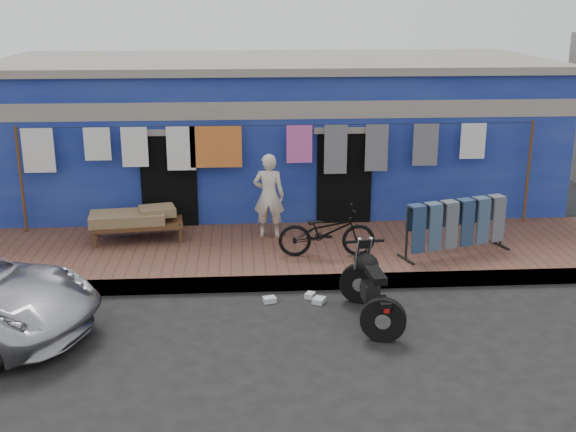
{
  "coord_description": "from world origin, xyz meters",
  "views": [
    {
      "loc": [
        -0.77,
        -9.54,
        4.64
      ],
      "look_at": [
        0.0,
        2.0,
        1.15
      ],
      "focal_mm": 45.0,
      "sensor_mm": 36.0,
      "label": 1
    }
  ],
  "objects_px": {
    "seated_person": "(269,196)",
    "charpoy": "(138,225)",
    "jeans_rack": "(456,226)",
    "bicycle": "(327,226)",
    "motorcycle": "(371,286)"
  },
  "relations": [
    {
      "from": "bicycle",
      "to": "jeans_rack",
      "type": "height_order",
      "value": "bicycle"
    },
    {
      "from": "bicycle",
      "to": "charpoy",
      "type": "xyz_separation_m",
      "value": [
        -3.45,
        1.11,
        -0.25
      ]
    },
    {
      "from": "seated_person",
      "to": "bicycle",
      "type": "height_order",
      "value": "seated_person"
    },
    {
      "from": "motorcycle",
      "to": "jeans_rack",
      "type": "height_order",
      "value": "jeans_rack"
    },
    {
      "from": "motorcycle",
      "to": "jeans_rack",
      "type": "xyz_separation_m",
      "value": [
        1.91,
        2.18,
        0.2
      ]
    },
    {
      "from": "seated_person",
      "to": "motorcycle",
      "type": "distance_m",
      "value": 3.66
    },
    {
      "from": "bicycle",
      "to": "jeans_rack",
      "type": "distance_m",
      "value": 2.31
    },
    {
      "from": "charpoy",
      "to": "jeans_rack",
      "type": "height_order",
      "value": "jeans_rack"
    },
    {
      "from": "motorcycle",
      "to": "jeans_rack",
      "type": "relative_size",
      "value": 0.82
    },
    {
      "from": "seated_person",
      "to": "jeans_rack",
      "type": "xyz_separation_m",
      "value": [
        3.29,
        -1.17,
        -0.3
      ]
    },
    {
      "from": "bicycle",
      "to": "charpoy",
      "type": "distance_m",
      "value": 3.63
    },
    {
      "from": "jeans_rack",
      "to": "bicycle",
      "type": "bearing_deg",
      "value": 179.53
    },
    {
      "from": "seated_person",
      "to": "charpoy",
      "type": "distance_m",
      "value": 2.53
    },
    {
      "from": "charpoy",
      "to": "seated_person",
      "type": "bearing_deg",
      "value": 1.07
    },
    {
      "from": "seated_person",
      "to": "motorcycle",
      "type": "xyz_separation_m",
      "value": [
        1.38,
        -3.36,
        -0.5
      ]
    }
  ]
}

